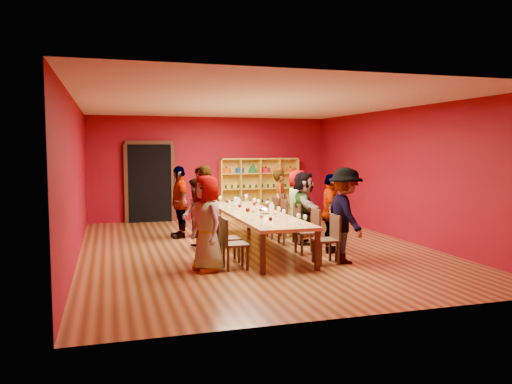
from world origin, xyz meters
TOP-DOWN VIEW (x-y plane):
  - room_shell at (0.00, 0.00)m, footprint 7.10×9.10m
  - tasting_table at (0.00, 0.00)m, footprint 1.10×4.50m
  - doorway at (-1.80, 4.43)m, footprint 1.40×0.17m
  - shelving_unit at (1.40, 4.32)m, footprint 2.40×0.40m
  - chair_person_left_0 at (-0.91, -1.66)m, footprint 0.42×0.42m
  - person_left_0 at (-1.32, -1.66)m, footprint 0.63×0.89m
  - chair_person_left_1 at (-0.91, -1.08)m, footprint 0.42×0.42m
  - person_left_1 at (-1.30, -1.08)m, footprint 0.59×0.73m
  - chair_person_left_2 at (-0.91, 0.11)m, footprint 0.42×0.42m
  - person_left_2 at (-1.20, 0.11)m, footprint 0.41×0.73m
  - chair_person_left_4 at (-0.91, 1.67)m, footprint 0.42×0.42m
  - person_left_4 at (-1.34, 1.67)m, footprint 0.56×1.03m
  - chair_person_right_0 at (0.91, -1.75)m, footprint 0.42×0.42m
  - person_right_0 at (1.21, -1.75)m, footprint 0.51×1.15m
  - chair_person_right_1 at (0.91, -0.87)m, footprint 0.42×0.42m
  - person_right_1 at (1.33, -0.87)m, footprint 0.74×1.02m
  - chair_person_right_2 at (0.91, 0.17)m, footprint 0.42×0.42m
  - person_right_2 at (1.17, 0.17)m, footprint 0.77×1.53m
  - chair_person_right_3 at (0.91, 1.00)m, footprint 0.42×0.42m
  - person_right_3 at (1.35, 1.00)m, footprint 0.62×0.86m
  - chair_person_right_4 at (0.91, 1.67)m, footprint 0.42×0.42m
  - person_right_4 at (1.15, 1.67)m, footprint 0.57×0.67m
  - wine_glass_0 at (0.28, -0.73)m, footprint 0.08×0.08m
  - wine_glass_1 at (-0.01, -1.38)m, footprint 0.08×0.08m
  - wine_glass_2 at (-0.38, -0.85)m, footprint 0.09×0.09m
  - wine_glass_3 at (0.10, 0.34)m, footprint 0.07×0.07m
  - wine_glass_4 at (0.30, -1.76)m, footprint 0.08×0.08m
  - wine_glass_5 at (-0.09, 1.25)m, footprint 0.09×0.09m
  - wine_glass_6 at (-0.07, -0.44)m, footprint 0.07×0.07m
  - wine_glass_7 at (0.30, 1.87)m, footprint 0.08×0.08m
  - wine_glass_8 at (0.29, -1.03)m, footprint 0.07×0.07m
  - wine_glass_9 at (0.28, 0.93)m, footprint 0.08×0.08m
  - wine_glass_10 at (0.32, 1.78)m, footprint 0.09×0.09m
  - wine_glass_11 at (-0.31, -1.03)m, footprint 0.09×0.09m
  - wine_glass_12 at (-0.33, -0.04)m, footprint 0.08×0.08m
  - wine_glass_13 at (-0.35, 0.98)m, footprint 0.07×0.07m
  - wine_glass_14 at (-0.37, -1.74)m, footprint 0.08×0.08m
  - wine_glass_15 at (-0.30, 1.94)m, footprint 0.07×0.07m
  - wine_glass_16 at (0.34, 0.85)m, footprint 0.07×0.07m
  - wine_glass_17 at (0.33, 0.15)m, footprint 0.09×0.09m
  - wine_glass_18 at (-0.28, -1.94)m, footprint 0.07×0.07m
  - wine_glass_19 at (0.27, -0.08)m, footprint 0.08×0.08m
  - wine_glass_20 at (-0.36, 0.72)m, footprint 0.08×0.08m
  - wine_glass_21 at (-0.37, 0.14)m, footprint 0.08×0.08m
  - wine_glass_22 at (0.38, -1.89)m, footprint 0.07×0.07m
  - wine_glass_23 at (-0.37, 1.67)m, footprint 0.08×0.08m
  - spittoon_bowl at (0.16, -0.26)m, footprint 0.27×0.27m
  - carafe_a at (-0.21, 0.55)m, footprint 0.14×0.14m
  - carafe_b at (0.18, -0.60)m, footprint 0.14×0.14m
  - wine_bottle at (0.12, 1.64)m, footprint 0.08×0.08m

SIDE VIEW (x-z plane):
  - chair_person_left_0 at x=-0.91m, z-range 0.05..0.94m
  - chair_person_left_1 at x=-0.91m, z-range 0.05..0.94m
  - chair_person_left_2 at x=-0.91m, z-range 0.05..0.94m
  - chair_person_left_4 at x=-0.91m, z-range 0.05..0.94m
  - chair_person_right_0 at x=0.91m, z-range 0.05..0.94m
  - chair_person_right_1 at x=0.91m, z-range 0.05..0.94m
  - chair_person_right_2 at x=0.91m, z-range 0.05..0.94m
  - chair_person_right_3 at x=0.91m, z-range 0.05..0.94m
  - chair_person_right_4 at x=0.91m, z-range 0.05..0.94m
  - tasting_table at x=0.00m, z-range 0.32..1.07m
  - person_left_2 at x=-1.20m, z-range 0.00..1.50m
  - person_right_4 at x=1.15m, z-range 0.00..1.56m
  - person_right_2 at x=1.17m, z-range 0.00..1.58m
  - person_right_1 at x=1.33m, z-range 0.00..1.58m
  - person_right_3 at x=1.35m, z-range 0.00..1.59m
  - spittoon_bowl at x=0.16m, z-range 0.74..0.89m
  - person_left_0 at x=-1.32m, z-range 0.00..1.63m
  - person_left_4 at x=-1.34m, z-range 0.00..1.68m
  - wine_bottle at x=0.12m, z-range 0.71..1.01m
  - person_right_0 at x=1.21m, z-range 0.00..1.74m
  - carafe_a at x=-0.21m, z-range 0.74..1.01m
  - carafe_b at x=0.18m, z-range 0.74..1.01m
  - wine_glass_8 at x=0.29m, z-range 0.79..0.97m
  - wine_glass_18 at x=-0.28m, z-range 0.79..0.97m
  - wine_glass_15 at x=-0.30m, z-range 0.79..0.97m
  - wine_glass_13 at x=-0.35m, z-range 0.79..0.97m
  - wine_glass_22 at x=0.38m, z-range 0.79..0.97m
  - wine_glass_3 at x=0.10m, z-range 0.79..0.97m
  - wine_glass_16 at x=0.34m, z-range 0.79..0.97m
  - wine_glass_6 at x=-0.07m, z-range 0.79..0.97m
  - wine_glass_23 at x=-0.37m, z-range 0.79..0.98m
  - person_left_1 at x=-1.30m, z-range 0.00..1.78m
  - wine_glass_4 at x=0.30m, z-range 0.79..0.99m
  - wine_glass_20 at x=-0.36m, z-range 0.79..0.99m
  - wine_glass_0 at x=0.28m, z-range 0.79..0.99m
  - wine_glass_1 at x=-0.01m, z-range 0.79..0.99m
  - wine_glass_12 at x=-0.33m, z-range 0.79..0.99m
  - wine_glass_7 at x=0.30m, z-range 0.79..0.99m
  - wine_glass_19 at x=0.27m, z-range 0.80..1.00m
  - wine_glass_21 at x=-0.37m, z-range 0.80..1.00m
  - wine_glass_14 at x=-0.37m, z-range 0.80..1.00m
  - wine_glass_9 at x=0.28m, z-range 0.80..1.01m
  - wine_glass_11 at x=-0.31m, z-range 0.80..1.01m
  - wine_glass_5 at x=-0.09m, z-range 0.80..1.01m
  - wine_glass_10 at x=0.32m, z-range 0.80..1.02m
  - wine_glass_2 at x=-0.38m, z-range 0.80..1.02m
  - wine_glass_17 at x=0.33m, z-range 0.80..1.02m
  - shelving_unit at x=1.40m, z-range 0.08..1.88m
  - doorway at x=-1.80m, z-range -0.03..2.27m
  - room_shell at x=0.00m, z-range -0.02..3.02m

